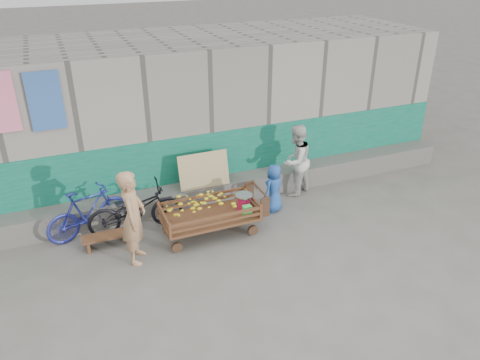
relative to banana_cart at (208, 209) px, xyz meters
name	(u,v)px	position (x,y,z in m)	size (l,w,h in m)	color
ground	(232,273)	(-0.03, -1.21, -0.54)	(80.00, 80.00, 0.00)	#5C5B55
building_wall	(163,112)	(-0.03, 2.84, 0.93)	(12.00, 3.50, 3.00)	gray
banana_cart	(208,209)	(0.00, 0.00, 0.00)	(1.86, 0.85, 0.79)	#523520
bench	(109,237)	(-1.71, 0.33, -0.37)	(0.92, 0.28, 0.23)	#523520
vendor_man	(133,217)	(-1.34, -0.25, 0.28)	(0.59, 0.39, 1.63)	tan
woman	(296,161)	(2.19, 0.81, 0.22)	(0.74, 0.58, 1.52)	silver
child	(274,188)	(1.47, 0.35, -0.05)	(0.48, 0.31, 0.98)	#2252A6
bicycle_dark	(135,209)	(-1.17, 0.64, -0.09)	(0.60, 1.71, 0.90)	black
bicycle_blue	(88,212)	(-1.97, 0.84, -0.07)	(0.43, 1.54, 0.93)	#282F95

